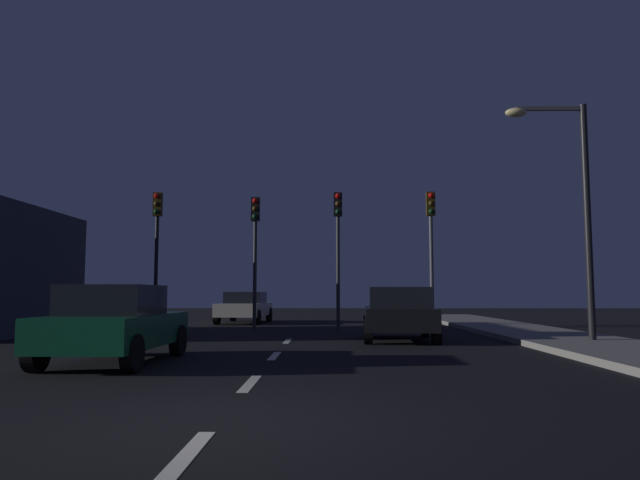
{
  "coord_description": "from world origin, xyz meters",
  "views": [
    {
      "loc": [
        1.16,
        -6.05,
        1.31
      ],
      "look_at": [
        0.83,
        14.65,
        3.21
      ],
      "focal_mm": 32.81,
      "sensor_mm": 36.0,
      "label": 1
    }
  ],
  "objects_px": {
    "traffic_signal_far_left": "(157,233)",
    "traffic_signal_far_right": "(431,233)",
    "street_lamp_right": "(572,195)",
    "traffic_signal_center_right": "(338,233)",
    "traffic_signal_center_left": "(255,236)",
    "car_adjacent_lane": "(115,324)",
    "car_oncoming_far": "(245,307)",
    "car_stopped_ahead": "(399,313)"
  },
  "relations": [
    {
      "from": "traffic_signal_far_left",
      "to": "traffic_signal_far_right",
      "type": "xyz_separation_m",
      "value": [
        10.37,
        -0.0,
        -0.0
      ]
    },
    {
      "from": "traffic_signal_far_right",
      "to": "street_lamp_right",
      "type": "xyz_separation_m",
      "value": [
        2.44,
        -6.89,
        0.25
      ]
    },
    {
      "from": "traffic_signal_center_right",
      "to": "street_lamp_right",
      "type": "height_order",
      "value": "street_lamp_right"
    },
    {
      "from": "traffic_signal_center_left",
      "to": "street_lamp_right",
      "type": "height_order",
      "value": "street_lamp_right"
    },
    {
      "from": "traffic_signal_far_left",
      "to": "car_adjacent_lane",
      "type": "distance_m",
      "value": 11.45
    },
    {
      "from": "traffic_signal_center_right",
      "to": "car_adjacent_lane",
      "type": "bearing_deg",
      "value": -112.07
    },
    {
      "from": "traffic_signal_center_left",
      "to": "street_lamp_right",
      "type": "relative_size",
      "value": 0.79
    },
    {
      "from": "traffic_signal_center_right",
      "to": "street_lamp_right",
      "type": "distance_m",
      "value": 9.11
    },
    {
      "from": "traffic_signal_center_right",
      "to": "car_adjacent_lane",
      "type": "xyz_separation_m",
      "value": [
        -4.38,
        -10.81,
        -2.84
      ]
    },
    {
      "from": "traffic_signal_far_left",
      "to": "traffic_signal_far_right",
      "type": "bearing_deg",
      "value": -0.0
    },
    {
      "from": "traffic_signal_center_right",
      "to": "car_oncoming_far",
      "type": "distance_m",
      "value": 6.75
    },
    {
      "from": "traffic_signal_far_right",
      "to": "car_stopped_ahead",
      "type": "relative_size",
      "value": 1.3
    },
    {
      "from": "car_adjacent_lane",
      "to": "traffic_signal_far_left",
      "type": "bearing_deg",
      "value": 102.93
    },
    {
      "from": "car_stopped_ahead",
      "to": "traffic_signal_center_right",
      "type": "bearing_deg",
      "value": 107.2
    },
    {
      "from": "traffic_signal_center_right",
      "to": "car_stopped_ahead",
      "type": "distance_m",
      "value": 6.2
    },
    {
      "from": "street_lamp_right",
      "to": "car_stopped_ahead",
      "type": "bearing_deg",
      "value": 159.41
    },
    {
      "from": "traffic_signal_far_right",
      "to": "car_oncoming_far",
      "type": "distance_m",
      "value": 9.32
    },
    {
      "from": "car_adjacent_lane",
      "to": "car_oncoming_far",
      "type": "distance_m",
      "value": 15.31
    },
    {
      "from": "traffic_signal_far_left",
      "to": "car_oncoming_far",
      "type": "bearing_deg",
      "value": 58.76
    },
    {
      "from": "traffic_signal_center_right",
      "to": "car_adjacent_lane",
      "type": "relative_size",
      "value": 1.33
    },
    {
      "from": "traffic_signal_center_left",
      "to": "traffic_signal_far_right",
      "type": "xyz_separation_m",
      "value": [
        6.63,
        0.0,
        0.12
      ]
    },
    {
      "from": "traffic_signal_far_left",
      "to": "traffic_signal_center_left",
      "type": "relative_size",
      "value": 1.04
    },
    {
      "from": "car_oncoming_far",
      "to": "traffic_signal_center_left",
      "type": "bearing_deg",
      "value": -77.34
    },
    {
      "from": "traffic_signal_center_left",
      "to": "street_lamp_right",
      "type": "bearing_deg",
      "value": -37.23
    },
    {
      "from": "car_stopped_ahead",
      "to": "car_adjacent_lane",
      "type": "bearing_deg",
      "value": -137.38
    },
    {
      "from": "car_adjacent_lane",
      "to": "street_lamp_right",
      "type": "bearing_deg",
      "value": 20.77
    },
    {
      "from": "traffic_signal_center_left",
      "to": "traffic_signal_far_right",
      "type": "distance_m",
      "value": 6.63
    },
    {
      "from": "traffic_signal_center_right",
      "to": "car_stopped_ahead",
      "type": "bearing_deg",
      "value": -72.8
    },
    {
      "from": "car_adjacent_lane",
      "to": "street_lamp_right",
      "type": "xyz_separation_m",
      "value": [
        10.33,
        3.92,
        3.1
      ]
    },
    {
      "from": "traffic_signal_center_left",
      "to": "car_adjacent_lane",
      "type": "height_order",
      "value": "traffic_signal_center_left"
    },
    {
      "from": "car_stopped_ahead",
      "to": "street_lamp_right",
      "type": "bearing_deg",
      "value": -20.59
    },
    {
      "from": "traffic_signal_center_left",
      "to": "traffic_signal_far_right",
      "type": "bearing_deg",
      "value": 0.0
    },
    {
      "from": "traffic_signal_far_left",
      "to": "traffic_signal_center_right",
      "type": "xyz_separation_m",
      "value": [
        6.86,
        -0.0,
        -0.01
      ]
    },
    {
      "from": "traffic_signal_center_left",
      "to": "car_stopped_ahead",
      "type": "height_order",
      "value": "traffic_signal_center_left"
    },
    {
      "from": "traffic_signal_far_left",
      "to": "car_oncoming_far",
      "type": "xyz_separation_m",
      "value": [
        2.73,
        4.5,
        -2.88
      ]
    },
    {
      "from": "traffic_signal_far_right",
      "to": "car_adjacent_lane",
      "type": "relative_size",
      "value": 1.33
    },
    {
      "from": "traffic_signal_center_left",
      "to": "traffic_signal_center_right",
      "type": "bearing_deg",
      "value": 0.01
    },
    {
      "from": "traffic_signal_far_right",
      "to": "street_lamp_right",
      "type": "relative_size",
      "value": 0.82
    },
    {
      "from": "traffic_signal_far_left",
      "to": "traffic_signal_center_left",
      "type": "bearing_deg",
      "value": -0.01
    },
    {
      "from": "traffic_signal_center_left",
      "to": "car_stopped_ahead",
      "type": "bearing_deg",
      "value": -47.93
    },
    {
      "from": "car_oncoming_far",
      "to": "traffic_signal_far_right",
      "type": "bearing_deg",
      "value": -30.47
    },
    {
      "from": "traffic_signal_center_right",
      "to": "traffic_signal_far_right",
      "type": "xyz_separation_m",
      "value": [
        3.5,
        0.0,
        0.01
      ]
    }
  ]
}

